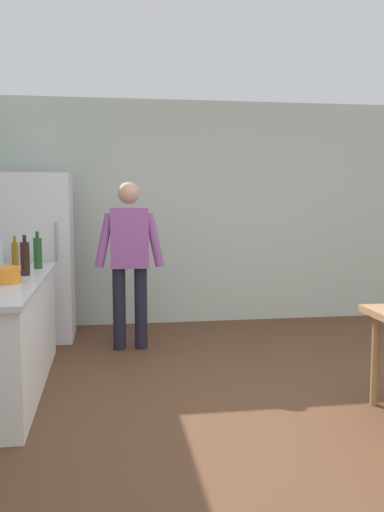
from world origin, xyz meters
TOP-DOWN VIEW (x-y plane):
  - ground_plane at (0.00, 0.00)m, footprint 14.00×14.00m
  - wall_back at (0.00, 3.00)m, footprint 6.40×0.12m
  - kitchen_counter at (-2.00, 0.80)m, footprint 0.64×2.20m
  - refrigerator at (-1.90, 2.40)m, footprint 0.70×0.67m
  - person at (-0.95, 1.85)m, footprint 0.70×0.22m
  - cooking_pot at (-1.96, 0.64)m, footprint 0.40×0.28m
  - bottle_wine_green at (-1.80, 1.46)m, footprint 0.08×0.08m
  - bottle_wine_dark at (-1.85, 1.02)m, footprint 0.08×0.08m
  - bottle_water_clear at (-2.16, 1.58)m, footprint 0.07×0.07m
  - bottle_oil_amber at (-2.04, 1.72)m, footprint 0.06×0.06m

SIDE VIEW (x-z plane):
  - ground_plane at x=0.00m, z-range 0.00..0.00m
  - kitchen_counter at x=-2.00m, z-range 0.00..0.90m
  - refrigerator at x=-1.90m, z-range 0.00..1.80m
  - cooking_pot at x=-1.96m, z-range 0.90..1.02m
  - person at x=-0.95m, z-range 0.13..1.83m
  - bottle_oil_amber at x=-2.04m, z-range 0.88..1.16m
  - bottle_water_clear at x=-2.16m, z-range 0.88..1.18m
  - bottle_wine_green at x=-1.80m, z-range 0.88..1.22m
  - bottle_wine_dark at x=-1.85m, z-range 0.88..1.22m
  - wall_back at x=0.00m, z-range 0.00..2.70m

